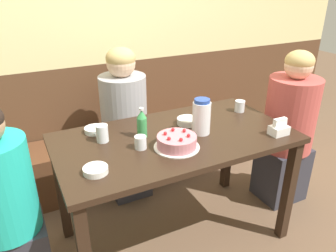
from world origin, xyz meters
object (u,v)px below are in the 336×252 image
at_px(bowl_soup_white, 95,130).
at_px(person_pale_blue_shirt, 125,126).
at_px(bowl_side_dish, 96,170).
at_px(person_grey_tee, 7,214).
at_px(glass_shot_small, 240,106).
at_px(glass_tumbler_short, 102,133).
at_px(person_teal_shirt, 288,130).
at_px(soju_bottle, 142,124).
at_px(bench_seat, 131,155).
at_px(napkin_holder, 279,129).
at_px(water_pitcher, 201,117).
at_px(glass_water_tall, 141,142).
at_px(bowl_rice_small, 187,121).
at_px(birthday_cake, 177,142).

xyz_separation_m(bowl_soup_white, person_pale_blue_shirt, (0.32, 0.38, -0.20)).
bearing_deg(bowl_side_dish, person_grey_tee, 156.57).
bearing_deg(glass_shot_small, glass_tumbler_short, -179.19).
relative_size(bowl_side_dish, person_pale_blue_shirt, 0.10).
bearing_deg(person_teal_shirt, soju_bottle, -2.59).
distance_m(person_teal_shirt, person_grey_tee, 1.96).
distance_m(bench_seat, napkin_holder, 1.37).
distance_m(water_pitcher, napkin_holder, 0.48).
xyz_separation_m(glass_tumbler_short, person_pale_blue_shirt, (0.31, 0.52, -0.24)).
height_order(glass_shot_small, person_teal_shirt, person_teal_shirt).
bearing_deg(glass_water_tall, glass_shot_small, 12.99).
bearing_deg(person_grey_tee, bowl_side_dish, -23.43).
bearing_deg(napkin_holder, soju_bottle, 155.85).
bearing_deg(bowl_rice_small, glass_tumbler_short, 179.31).
bearing_deg(person_grey_tee, soju_bottle, 5.09).
bearing_deg(bench_seat, soju_bottle, -103.68).
height_order(soju_bottle, person_teal_shirt, person_teal_shirt).
distance_m(soju_bottle, glass_shot_small, 0.78).
distance_m(glass_water_tall, person_teal_shirt, 1.25).
xyz_separation_m(water_pitcher, person_pale_blue_shirt, (-0.26, 0.68, -0.29)).
height_order(bowl_soup_white, person_teal_shirt, person_teal_shirt).
relative_size(bench_seat, person_pale_blue_shirt, 1.95).
bearing_deg(glass_tumbler_short, person_pale_blue_shirt, 59.06).
xyz_separation_m(napkin_holder, person_teal_shirt, (0.40, 0.29, -0.22)).
relative_size(bench_seat, person_teal_shirt, 1.96).
relative_size(napkin_holder, person_pale_blue_shirt, 0.09).
distance_m(bowl_soup_white, person_teal_shirt, 1.44).
distance_m(bowl_soup_white, person_grey_tee, 0.66).
xyz_separation_m(glass_tumbler_short, person_teal_shirt, (1.39, -0.10, -0.24)).
bearing_deg(glass_water_tall, bowl_rice_small, 23.34).
height_order(soju_bottle, person_pale_blue_shirt, person_pale_blue_shirt).
bearing_deg(bowl_rice_small, water_pitcher, -87.10).
distance_m(bowl_side_dish, glass_tumbler_short, 0.34).
bearing_deg(glass_water_tall, person_grey_tee, 175.56).
xyz_separation_m(soju_bottle, napkin_holder, (0.76, -0.34, -0.05)).
xyz_separation_m(birthday_cake, soju_bottle, (-0.12, 0.21, 0.05)).
height_order(bowl_rice_small, glass_water_tall, glass_water_tall).
bearing_deg(birthday_cake, bowl_rice_small, 49.95).
bearing_deg(glass_shot_small, bowl_side_dish, -163.89).
relative_size(glass_water_tall, glass_shot_small, 0.94).
bearing_deg(napkin_holder, birthday_cake, 168.41).
bearing_deg(person_teal_shirt, bowl_rice_small, -6.71).
distance_m(soju_bottle, bowl_side_dish, 0.45).
height_order(bench_seat, person_pale_blue_shirt, person_pale_blue_shirt).
bearing_deg(bowl_rice_small, soju_bottle, -172.46).
distance_m(bowl_rice_small, person_grey_tee, 1.17).
bearing_deg(bench_seat, person_grey_tee, -139.88).
height_order(glass_tumbler_short, glass_shot_small, glass_tumbler_short).
height_order(person_pale_blue_shirt, person_grey_tee, person_pale_blue_shirt).
height_order(bowl_side_dish, person_teal_shirt, person_teal_shirt).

